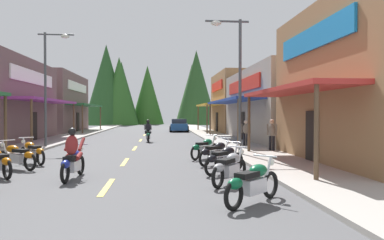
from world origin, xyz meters
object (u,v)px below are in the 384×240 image
object	(u,v)px
streetlamp_left	(50,74)
streetlamp_right	(234,68)
motorcycle_parked_left_4	(32,152)
motorcycle_parked_right_4	(205,148)
motorcycle_parked_right_0	(253,182)
motorcycle_parked_right_1	(230,167)
motorcycle_parked_left_3	(17,156)
rider_cruising_trailing	(148,133)
motorcycle_parked_right_2	(224,159)
pedestrian_browsing	(272,133)
rider_cruising_lead	(73,158)
parked_car_curbside	(179,125)
motorcycle_parked_right_3	(217,152)
pedestrian_by_shop	(246,132)

from	to	relation	value
streetlamp_left	streetlamp_right	world-z (taller)	streetlamp_left
streetlamp_left	motorcycle_parked_left_4	xyz separation A→B (m)	(1.27, -6.88, -3.80)
motorcycle_parked_right_4	motorcycle_parked_right_0	bearing A→B (deg)	-138.31
streetlamp_right	motorcycle_parked_right_4	xyz separation A→B (m)	(-1.46, -0.84, -3.63)
motorcycle_parked_right_1	motorcycle_parked_left_3	distance (m)	7.80
rider_cruising_trailing	streetlamp_left	bearing A→B (deg)	121.46
streetlamp_left	motorcycle_parked_right_2	size ratio (longest dim) A/B	4.14
motorcycle_parked_left_3	rider_cruising_trailing	world-z (taller)	rider_cruising_trailing
motorcycle_parked_right_2	pedestrian_browsing	xyz separation A→B (m)	(3.52, 6.10, 0.49)
streetlamp_left	motorcycle_parked_left_4	world-z (taller)	streetlamp_left
rider_cruising_lead	parked_car_curbside	size ratio (longest dim) A/B	0.49
rider_cruising_lead	parked_car_curbside	distance (m)	29.40
motorcycle_parked_right_2	rider_cruising_lead	xyz separation A→B (m)	(-4.77, -0.67, 0.17)
pedestrian_browsing	parked_car_curbside	bearing A→B (deg)	-129.30
motorcycle_parked_right_2	motorcycle_parked_right_4	world-z (taller)	same
motorcycle_parked_right_2	motorcycle_parked_left_3	distance (m)	7.37
motorcycle_parked_right_3	rider_cruising_lead	bearing A→B (deg)	166.42
streetlamp_right	pedestrian_by_shop	world-z (taller)	streetlamp_right
motorcycle_parked_left_4	rider_cruising_lead	distance (m)	4.32
motorcycle_parked_right_2	pedestrian_by_shop	distance (m)	9.50
motorcycle_parked_right_2	rider_cruising_lead	world-z (taller)	rider_cruising_lead
motorcycle_parked_right_3	pedestrian_by_shop	world-z (taller)	pedestrian_by_shop
motorcycle_parked_right_0	motorcycle_parked_right_1	size ratio (longest dim) A/B	0.91
motorcycle_parked_left_3	rider_cruising_lead	xyz separation A→B (m)	(2.46, -2.17, 0.17)
motorcycle_parked_right_2	streetlamp_right	bearing A→B (deg)	30.98
motorcycle_parked_right_4	pedestrian_browsing	distance (m)	4.29
pedestrian_by_shop	parked_car_curbside	bearing A→B (deg)	26.46
streetlamp_right	motorcycle_parked_right_3	size ratio (longest dim) A/B	3.90
streetlamp_right	rider_cruising_trailing	world-z (taller)	streetlamp_right
motorcycle_parked_right_1	rider_cruising_lead	size ratio (longest dim) A/B	0.83
motorcycle_parked_right_2	motorcycle_parked_left_3	bearing A→B (deg)	124.38
motorcycle_parked_right_1	rider_cruising_trailing	distance (m)	15.84
streetlamp_left	pedestrian_by_shop	world-z (taller)	streetlamp_left
parked_car_curbside	streetlamp_right	bearing A→B (deg)	-173.73
motorcycle_parked_right_2	motorcycle_parked_right_1	bearing A→B (deg)	-139.40
streetlamp_left	motorcycle_parked_left_3	xyz separation A→B (m)	(1.22, -8.30, -3.80)
motorcycle_parked_right_1	streetlamp_right	bearing A→B (deg)	23.83
pedestrian_browsing	pedestrian_by_shop	bearing A→B (deg)	-126.02
rider_cruising_trailing	streetlamp_right	bearing A→B (deg)	-158.73
motorcycle_parked_right_4	streetlamp_left	bearing A→B (deg)	96.12
motorcycle_parked_right_3	motorcycle_parked_left_4	xyz separation A→B (m)	(-7.22, 0.87, 0.00)
streetlamp_left	motorcycle_parked_right_0	world-z (taller)	streetlamp_left
motorcycle_parked_right_3	motorcycle_parked_right_4	world-z (taller)	same
motorcycle_parked_right_2	motorcycle_parked_left_4	size ratio (longest dim) A/B	0.98
streetlamp_right	motorcycle_parked_right_1	world-z (taller)	streetlamp_right
motorcycle_parked_right_1	motorcycle_parked_right_2	xyz separation A→B (m)	(0.18, 1.86, 0.00)
motorcycle_parked_right_0	rider_cruising_lead	bearing A→B (deg)	99.68
motorcycle_parked_right_2	parked_car_curbside	distance (m)	28.34
motorcycle_parked_right_1	parked_car_curbside	world-z (taller)	parked_car_curbside
motorcycle_parked_right_2	motorcycle_parked_left_3	size ratio (longest dim) A/B	0.88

